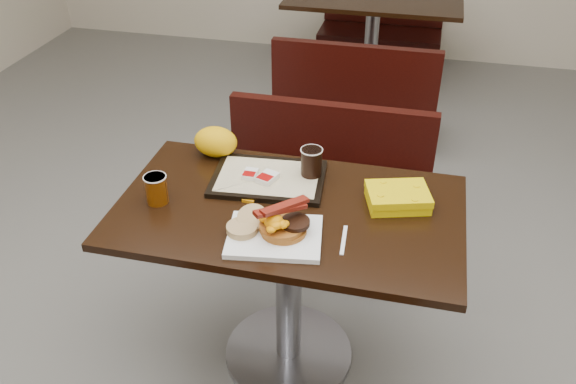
% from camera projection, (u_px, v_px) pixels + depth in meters
% --- Properties ---
extents(floor, '(6.00, 7.00, 0.01)m').
position_uv_depth(floor, '(289.00, 355.00, 2.53)').
color(floor, slate).
rests_on(floor, ground).
extents(table_near, '(1.20, 0.70, 0.75)m').
position_uv_depth(table_near, '(289.00, 288.00, 2.32)').
color(table_near, black).
rests_on(table_near, floor).
extents(bench_near_n, '(1.00, 0.46, 0.72)m').
position_uv_depth(bench_near_n, '(322.00, 192.00, 2.89)').
color(bench_near_n, black).
rests_on(bench_near_n, floor).
extents(table_far, '(1.20, 0.70, 0.75)m').
position_uv_depth(table_far, '(371.00, 48.00, 4.42)').
color(table_far, black).
rests_on(table_far, floor).
extents(bench_far_s, '(1.00, 0.46, 0.72)m').
position_uv_depth(bench_far_s, '(357.00, 89.00, 3.86)').
color(bench_far_s, black).
rests_on(bench_far_s, floor).
extents(bench_far_n, '(1.00, 0.46, 0.72)m').
position_uv_depth(bench_far_n, '(381.00, 20.00, 4.99)').
color(bench_far_n, black).
rests_on(bench_far_n, floor).
extents(platter, '(0.33, 0.28, 0.02)m').
position_uv_depth(platter, '(275.00, 236.00, 1.96)').
color(platter, white).
rests_on(platter, table_near).
extents(pancake_stack, '(0.16, 0.16, 0.03)m').
position_uv_depth(pancake_stack, '(284.00, 228.00, 1.96)').
color(pancake_stack, '#9E5B1A').
rests_on(pancake_stack, platter).
extents(sausage_patty, '(0.10, 0.10, 0.01)m').
position_uv_depth(sausage_patty, '(295.00, 222.00, 1.95)').
color(sausage_patty, black).
rests_on(sausage_patty, pancake_stack).
extents(scrambled_eggs, '(0.11, 0.10, 0.05)m').
position_uv_depth(scrambled_eggs, '(274.00, 222.00, 1.92)').
color(scrambled_eggs, '#FFAA05').
rests_on(scrambled_eggs, pancake_stack).
extents(bacon_strips, '(0.19, 0.19, 0.01)m').
position_uv_depth(bacon_strips, '(280.00, 209.00, 1.92)').
color(bacon_strips, '#4C0B05').
rests_on(bacon_strips, scrambled_eggs).
extents(muffin_bottom, '(0.12, 0.12, 0.02)m').
position_uv_depth(muffin_bottom, '(242.00, 228.00, 1.96)').
color(muffin_bottom, tan).
rests_on(muffin_bottom, platter).
extents(muffin_top, '(0.11, 0.11, 0.06)m').
position_uv_depth(muffin_top, '(253.00, 218.00, 1.99)').
color(muffin_top, tan).
rests_on(muffin_top, platter).
extents(coffee_cup_near, '(0.09, 0.09, 0.10)m').
position_uv_depth(coffee_cup_near, '(156.00, 189.00, 2.11)').
color(coffee_cup_near, '#843B04').
rests_on(coffee_cup_near, table_near).
extents(fork, '(0.13, 0.06, 0.00)m').
position_uv_depth(fork, '(246.00, 223.00, 2.04)').
color(fork, white).
rests_on(fork, table_near).
extents(knife, '(0.02, 0.15, 0.00)m').
position_uv_depth(knife, '(344.00, 240.00, 1.96)').
color(knife, white).
rests_on(knife, table_near).
extents(condiment_syrup, '(0.05, 0.04, 0.01)m').
position_uv_depth(condiment_syrup, '(249.00, 199.00, 2.14)').
color(condiment_syrup, '#B66807').
rests_on(condiment_syrup, table_near).
extents(condiment_ketchup, '(0.05, 0.04, 0.01)m').
position_uv_depth(condiment_ketchup, '(300.00, 194.00, 2.17)').
color(condiment_ketchup, '#8C0504').
rests_on(condiment_ketchup, table_near).
extents(tray, '(0.43, 0.33, 0.02)m').
position_uv_depth(tray, '(268.00, 179.00, 2.25)').
color(tray, black).
rests_on(tray, table_near).
extents(hashbrown_sleeve_left, '(0.05, 0.07, 0.02)m').
position_uv_depth(hashbrown_sleeve_left, '(250.00, 174.00, 2.24)').
color(hashbrown_sleeve_left, silver).
rests_on(hashbrown_sleeve_left, tray).
extents(hashbrown_sleeve_right, '(0.08, 0.09, 0.02)m').
position_uv_depth(hashbrown_sleeve_right, '(267.00, 178.00, 2.22)').
color(hashbrown_sleeve_right, silver).
rests_on(hashbrown_sleeve_right, tray).
extents(coffee_cup_far, '(0.10, 0.10, 0.11)m').
position_uv_depth(coffee_cup_far, '(311.00, 162.00, 2.23)').
color(coffee_cup_far, black).
rests_on(coffee_cup_far, tray).
extents(clamshell, '(0.25, 0.21, 0.06)m').
position_uv_depth(clamshell, '(398.00, 197.00, 2.11)').
color(clamshell, '#DDBA03').
rests_on(clamshell, table_near).
extents(paper_bag, '(0.18, 0.14, 0.12)m').
position_uv_depth(paper_bag, '(216.00, 142.00, 2.38)').
color(paper_bag, '#FBBE08').
rests_on(paper_bag, table_near).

